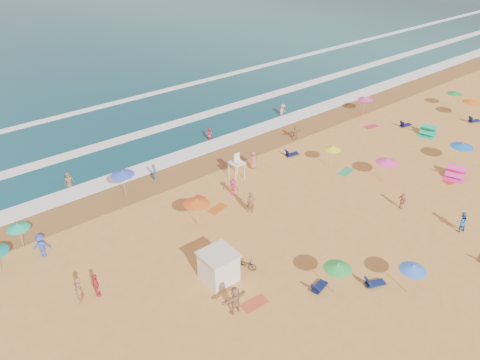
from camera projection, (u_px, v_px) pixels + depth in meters
ground at (276, 235)px, 34.84m from camera, size 220.00×220.00×0.00m
wet_sand at (184, 171)px, 43.19m from camera, size 220.00×220.00×0.00m
surf_foam at (138, 138)px, 49.04m from camera, size 200.00×18.70×0.05m
cabana at (219, 267)px, 30.27m from camera, size 2.00×2.00×2.00m
cabana_roof at (218, 254)px, 29.73m from camera, size 2.20×2.20×0.12m
bicycle at (244, 264)px, 31.38m from camera, size 1.47×1.72×0.89m
lifeguard_stand at (237, 168)px, 41.54m from camera, size 1.20×1.20×2.10m
beach_umbrellas at (315, 193)px, 35.91m from camera, size 55.76×28.41×0.74m
loungers at (386, 204)px, 38.10m from camera, size 53.92×20.45×0.34m
towels at (301, 246)px, 33.73m from camera, size 46.31×21.80×0.03m
popup_tents at (441, 149)px, 45.72m from camera, size 8.51×8.67×1.20m
beachgoers at (213, 212)px, 36.05m from camera, size 41.16×26.38×2.15m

